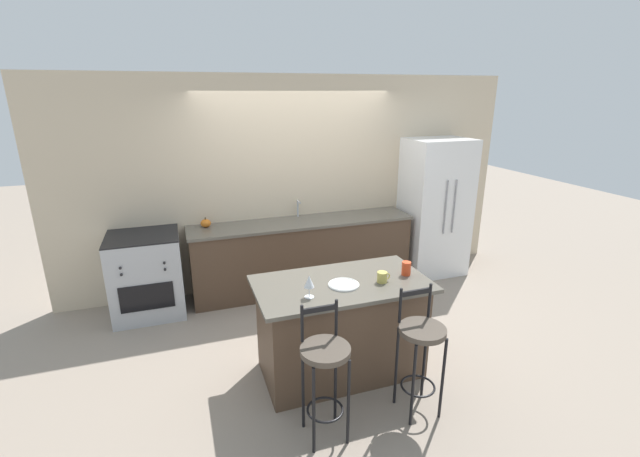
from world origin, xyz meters
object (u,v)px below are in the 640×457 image
object	(u,v)px
tumbler_cup	(406,268)
oven_range	(147,275)
dinner_plate	(344,284)
pumpkin_decoration	(206,223)
bar_stool_near	(325,365)
coffee_mug	(382,277)
bar_stool_far	(421,344)
refrigerator	(434,207)
wine_glass	(309,282)

from	to	relation	value
tumbler_cup	oven_range	bearing A→B (deg)	142.16
dinner_plate	pumpkin_decoration	size ratio (longest dim) A/B	2.16
oven_range	bar_stool_near	distance (m)	2.78
coffee_mug	pumpkin_decoration	distance (m)	2.46
bar_stool_far	coffee_mug	distance (m)	0.66
refrigerator	coffee_mug	world-z (taller)	refrigerator
refrigerator	coffee_mug	distance (m)	2.58
bar_stool_far	coffee_mug	world-z (taller)	bar_stool_far
bar_stool_near	pumpkin_decoration	world-z (taller)	bar_stool_near
oven_range	wine_glass	world-z (taller)	wine_glass
bar_stool_far	dinner_plate	size ratio (longest dim) A/B	3.95
wine_glass	tumbler_cup	size ratio (longest dim) A/B	1.53
refrigerator	dinner_plate	world-z (taller)	refrigerator
wine_glass	coffee_mug	bearing A→B (deg)	5.50
coffee_mug	pumpkin_decoration	size ratio (longest dim) A/B	0.98
dinner_plate	coffee_mug	bearing A→B (deg)	-7.86
oven_range	tumbler_cup	size ratio (longest dim) A/B	7.71
dinner_plate	tumbler_cup	distance (m)	0.62
tumbler_cup	pumpkin_decoration	xyz separation A→B (m)	(-1.61, 1.99, 0.00)
oven_range	tumbler_cup	xyz separation A→B (m)	(2.32, -1.80, 0.49)
bar_stool_near	bar_stool_far	distance (m)	0.80
bar_stool_far	wine_glass	distance (m)	1.00
bar_stool_near	dinner_plate	size ratio (longest dim) A/B	3.95
bar_stool_near	wine_glass	world-z (taller)	wine_glass
refrigerator	oven_range	distance (m)	3.83
coffee_mug	pumpkin_decoration	bearing A→B (deg)	122.81
bar_stool_near	wine_glass	size ratio (longest dim) A/B	5.56
dinner_plate	coffee_mug	distance (m)	0.35
dinner_plate	wine_glass	world-z (taller)	wine_glass
coffee_mug	pumpkin_decoration	xyz separation A→B (m)	(-1.33, 2.06, 0.02)
dinner_plate	tumbler_cup	world-z (taller)	tumbler_cup
bar_stool_near	bar_stool_far	bearing A→B (deg)	0.78
refrigerator	bar_stool_near	distance (m)	3.52
bar_stool_near	bar_stool_far	size ratio (longest dim) A/B	1.00
bar_stool_near	bar_stool_far	world-z (taller)	same
oven_range	tumbler_cup	world-z (taller)	tumbler_cup
bar_stool_far	wine_glass	world-z (taller)	wine_glass
bar_stool_near	wine_glass	bearing A→B (deg)	85.01
dinner_plate	coffee_mug	size ratio (longest dim) A/B	2.22
bar_stool_near	tumbler_cup	bearing A→B (deg)	32.66
tumbler_cup	bar_stool_near	bearing A→B (deg)	-147.34
dinner_plate	pumpkin_decoration	distance (m)	2.25
tumbler_cup	pumpkin_decoration	bearing A→B (deg)	128.84
pumpkin_decoration	bar_stool_near	bearing A→B (deg)	-77.27
oven_range	bar_stool_far	size ratio (longest dim) A/B	0.91
bar_stool_near	dinner_plate	distance (m)	0.80
oven_range	bar_stool_near	world-z (taller)	bar_stool_near
bar_stool_near	wine_glass	distance (m)	0.67
refrigerator	wine_glass	xyz separation A→B (m)	(-2.45, -1.95, 0.09)
wine_glass	pumpkin_decoration	distance (m)	2.23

